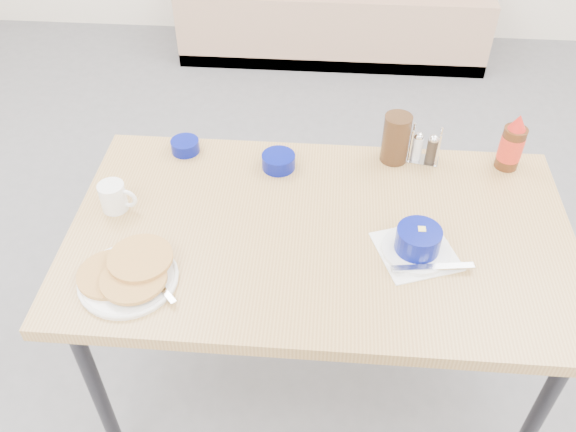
# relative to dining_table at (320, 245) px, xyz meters

# --- Properties ---
(dining_table) EXTENTS (1.40, 0.80, 0.76)m
(dining_table) POSITION_rel_dining_table_xyz_m (0.00, 0.00, 0.00)
(dining_table) COLOR tan
(dining_table) RESTS_ON ground
(pancake_plate) EXTENTS (0.27, 0.26, 0.05)m
(pancake_plate) POSITION_rel_dining_table_xyz_m (-0.48, -0.22, 0.08)
(pancake_plate) COLOR white
(pancake_plate) RESTS_ON dining_table
(coffee_mug) EXTENTS (0.11, 0.08, 0.09)m
(coffee_mug) POSITION_rel_dining_table_xyz_m (-0.59, 0.04, 0.11)
(coffee_mug) COLOR white
(coffee_mug) RESTS_ON dining_table
(grits_setting) EXTENTS (0.27, 0.25, 0.08)m
(grits_setting) POSITION_rel_dining_table_xyz_m (0.26, -0.07, 0.10)
(grits_setting) COLOR white
(grits_setting) RESTS_ON dining_table
(creamer_bowl) EXTENTS (0.09, 0.09, 0.04)m
(creamer_bowl) POSITION_rel_dining_table_xyz_m (-0.45, 0.33, 0.08)
(creamer_bowl) COLOR #050E70
(creamer_bowl) RESTS_ON dining_table
(butter_bowl) EXTENTS (0.10, 0.10, 0.05)m
(butter_bowl) POSITION_rel_dining_table_xyz_m (-0.14, 0.27, 0.08)
(butter_bowl) COLOR #050E70
(butter_bowl) RESTS_ON dining_table
(amber_tumbler) EXTENTS (0.10, 0.10, 0.16)m
(amber_tumbler) POSITION_rel_dining_table_xyz_m (0.22, 0.34, 0.14)
(amber_tumbler) COLOR #392212
(amber_tumbler) RESTS_ON dining_table
(condiment_caddy) EXTENTS (0.11, 0.08, 0.12)m
(condiment_caddy) POSITION_rel_dining_table_xyz_m (0.31, 0.34, 0.10)
(condiment_caddy) COLOR silver
(condiment_caddy) RESTS_ON dining_table
(syrup_bottle) EXTENTS (0.07, 0.07, 0.19)m
(syrup_bottle) POSITION_rel_dining_table_xyz_m (0.56, 0.33, 0.14)
(syrup_bottle) COLOR #47230F
(syrup_bottle) RESTS_ON dining_table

